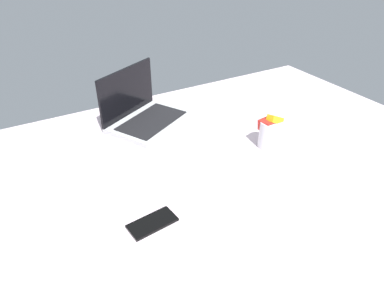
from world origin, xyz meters
TOP-DOWN VIEW (x-y plane):
  - bed_mattress at (0.00, 0.00)cm, footprint 180.00×140.00cm
  - laptop at (-16.62, 46.09)cm, footprint 39.98×35.99cm
  - snack_cup at (17.96, 3.75)cm, footprint 9.00×9.00cm
  - cell_phone at (-38.69, -12.16)cm, footprint 14.68×8.35cm

SIDE VIEW (x-z plane):
  - bed_mattress at x=0.00cm, z-range 0.00..18.00cm
  - cell_phone at x=-38.69cm, z-range 18.00..18.80cm
  - laptop at x=-16.62cm, z-range 10.91..33.91cm
  - snack_cup at x=17.96cm, z-range 17.01..31.19cm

